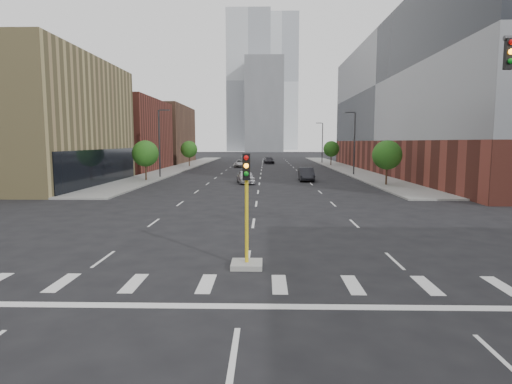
{
  "coord_description": "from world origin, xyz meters",
  "views": [
    {
      "loc": [
        0.72,
        -7.12,
        4.84
      ],
      "look_at": [
        0.28,
        12.7,
        2.5
      ],
      "focal_mm": 30.0,
      "sensor_mm": 36.0,
      "label": 1
    }
  ],
  "objects_px": {
    "car_mid_right": "(306,174)",
    "car_distant": "(245,157)",
    "car_deep_right": "(269,161)",
    "median_traffic_signal": "(247,243)",
    "car_far_left": "(241,163)",
    "car_near_left": "(246,177)"
  },
  "relations": [
    {
      "from": "median_traffic_signal",
      "to": "car_deep_right",
      "type": "bearing_deg",
      "value": 88.9
    },
    {
      "from": "car_near_left",
      "to": "car_deep_right",
      "type": "distance_m",
      "value": 44.77
    },
    {
      "from": "car_deep_right",
      "to": "car_distant",
      "type": "xyz_separation_m",
      "value": [
        -6.13,
        19.24,
        0.11
      ]
    },
    {
      "from": "car_near_left",
      "to": "median_traffic_signal",
      "type": "bearing_deg",
      "value": -96.87
    },
    {
      "from": "median_traffic_signal",
      "to": "car_mid_right",
      "type": "bearing_deg",
      "value": 81.14
    },
    {
      "from": "median_traffic_signal",
      "to": "car_distant",
      "type": "distance_m",
      "value": 97.55
    },
    {
      "from": "car_mid_right",
      "to": "car_deep_right",
      "type": "distance_m",
      "value": 41.41
    },
    {
      "from": "car_mid_right",
      "to": "median_traffic_signal",
      "type": "bearing_deg",
      "value": -98.5
    },
    {
      "from": "median_traffic_signal",
      "to": "car_far_left",
      "type": "height_order",
      "value": "median_traffic_signal"
    },
    {
      "from": "car_distant",
      "to": "car_deep_right",
      "type": "bearing_deg",
      "value": -64.18
    },
    {
      "from": "car_mid_right",
      "to": "car_deep_right",
      "type": "xyz_separation_m",
      "value": [
        -4.27,
        41.19,
        -0.1
      ]
    },
    {
      "from": "median_traffic_signal",
      "to": "car_far_left",
      "type": "distance_m",
      "value": 65.92
    },
    {
      "from": "median_traffic_signal",
      "to": "car_near_left",
      "type": "xyz_separation_m",
      "value": [
        -1.61,
        33.53,
        -0.2
      ]
    },
    {
      "from": "car_near_left",
      "to": "car_distant",
      "type": "distance_m",
      "value": 63.97
    },
    {
      "from": "median_traffic_signal",
      "to": "car_distant",
      "type": "height_order",
      "value": "median_traffic_signal"
    },
    {
      "from": "median_traffic_signal",
      "to": "car_near_left",
      "type": "bearing_deg",
      "value": 92.74
    },
    {
      "from": "car_near_left",
      "to": "car_distant",
      "type": "xyz_separation_m",
      "value": [
        -3.02,
        63.9,
        0.07
      ]
    },
    {
      "from": "median_traffic_signal",
      "to": "car_near_left",
      "type": "relative_size",
      "value": 0.97
    },
    {
      "from": "median_traffic_signal",
      "to": "car_mid_right",
      "type": "relative_size",
      "value": 0.88
    },
    {
      "from": "car_deep_right",
      "to": "car_distant",
      "type": "bearing_deg",
      "value": 103.28
    },
    {
      "from": "car_mid_right",
      "to": "car_distant",
      "type": "relative_size",
      "value": 1.02
    },
    {
      "from": "median_traffic_signal",
      "to": "car_distant",
      "type": "relative_size",
      "value": 0.9
    }
  ]
}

